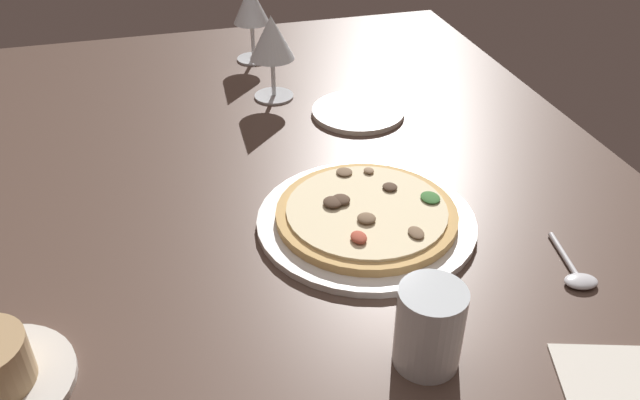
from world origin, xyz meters
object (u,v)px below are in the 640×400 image
(wine_glass_near, at_px, (272,41))
(water_glass, at_px, (429,330))
(pizza_main, at_px, (366,217))
(side_plate, at_px, (358,112))
(wine_glass_far, at_px, (251,7))
(spoon, at_px, (576,274))

(wine_glass_near, distance_m, water_glass, 0.66)
(pizza_main, relative_size, wine_glass_near, 1.92)
(pizza_main, relative_size, side_plate, 1.80)
(wine_glass_far, distance_m, wine_glass_near, 0.19)
(water_glass, bearing_deg, pizza_main, -3.78)
(wine_glass_near, relative_size, water_glass, 1.62)
(wine_glass_far, xyz_separation_m, wine_glass_near, (-0.19, -0.00, -0.00))
(water_glass, relative_size, side_plate, 0.58)
(pizza_main, relative_size, wine_glass_far, 1.90)
(pizza_main, height_order, water_glass, water_glass)
(pizza_main, xyz_separation_m, wine_glass_far, (0.60, 0.04, 0.10))
(wine_glass_near, xyz_separation_m, side_plate, (-0.11, -0.13, -0.10))
(wine_glass_far, height_order, side_plate, wine_glass_far)
(spoon, bearing_deg, water_glass, 108.00)
(pizza_main, distance_m, wine_glass_far, 0.61)
(spoon, bearing_deg, pizza_main, 51.30)
(pizza_main, height_order, wine_glass_near, wine_glass_near)
(pizza_main, distance_m, wine_glass_near, 0.43)
(water_glass, bearing_deg, side_plate, -10.80)
(water_glass, relative_size, spoon, 0.85)
(pizza_main, height_order, spoon, pizza_main)
(wine_glass_far, bearing_deg, side_plate, -155.75)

